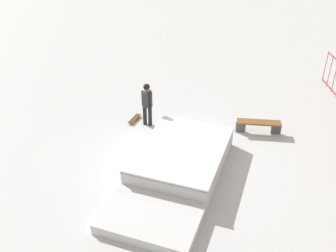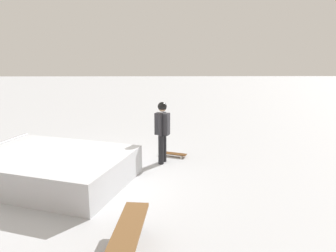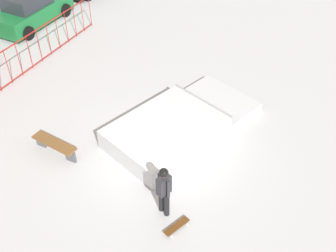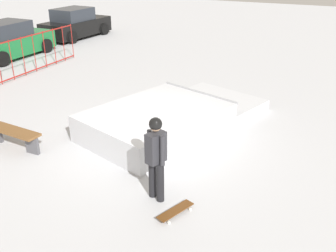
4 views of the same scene
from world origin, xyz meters
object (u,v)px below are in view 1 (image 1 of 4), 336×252
Objects in this scene: skater at (147,101)px; skate_ramp at (177,166)px; park_bench at (259,124)px; skateboard at (135,119)px.

skate_ramp is at bearing -139.02° from skater.
skate_ramp is 3.98m from park_bench.
skate_ramp is 3.83m from skateboard.
skate_ramp is at bearing -132.38° from skateboard.
skate_ramp is 3.38m from skater.
skate_ramp is 3.59× the size of park_bench.
skate_ramp is 7.26× the size of skateboard.
skate_ramp is 3.45× the size of skater.
park_bench reaches higher than skateboard.
skater is 2.11× the size of skateboard.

